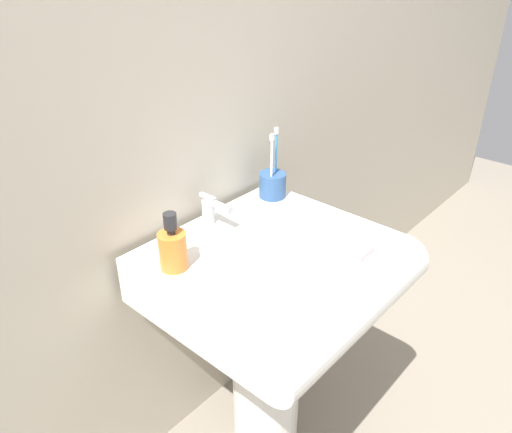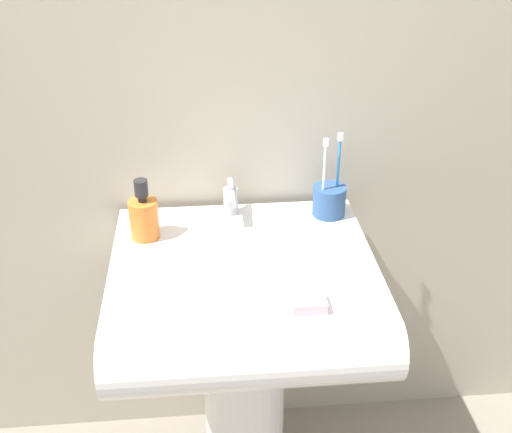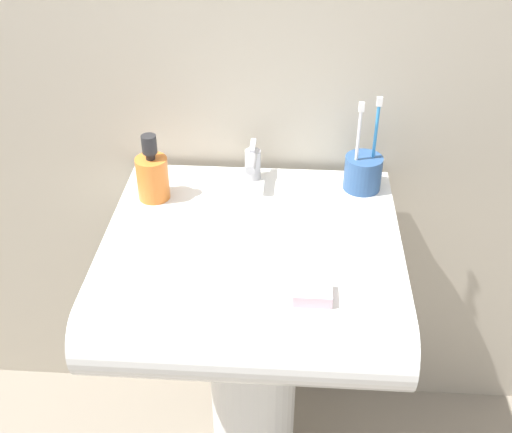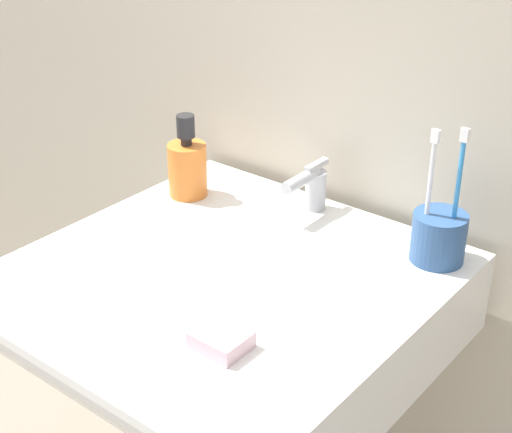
# 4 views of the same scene
# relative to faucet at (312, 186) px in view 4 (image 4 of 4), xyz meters

# --- Properties ---
(sink_basin) EXTENTS (0.60, 0.57, 0.14)m
(sink_basin) POSITION_rel_faucet_xyz_m (0.01, -0.25, -0.12)
(sink_basin) COLOR white
(sink_basin) RESTS_ON sink_pedestal
(faucet) EXTENTS (0.04, 0.12, 0.09)m
(faucet) POSITION_rel_faucet_xyz_m (0.00, 0.00, 0.00)
(faucet) COLOR #B7B7BC
(faucet) RESTS_ON sink_basin
(toothbrush_cup) EXTENTS (0.08, 0.08, 0.22)m
(toothbrush_cup) POSITION_rel_faucet_xyz_m (0.25, -0.02, -0.01)
(toothbrush_cup) COLOR #2D5184
(toothbrush_cup) RESTS_ON sink_basin
(soap_bottle) EXTENTS (0.07, 0.07, 0.15)m
(soap_bottle) POSITION_rel_faucet_xyz_m (-0.21, -0.08, 0.01)
(soap_bottle) COLOR orange
(soap_bottle) RESTS_ON sink_basin
(bar_soap) EXTENTS (0.07, 0.06, 0.02)m
(bar_soap) POSITION_rel_faucet_xyz_m (0.13, -0.39, -0.04)
(bar_soap) COLOR silver
(bar_soap) RESTS_ON sink_basin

